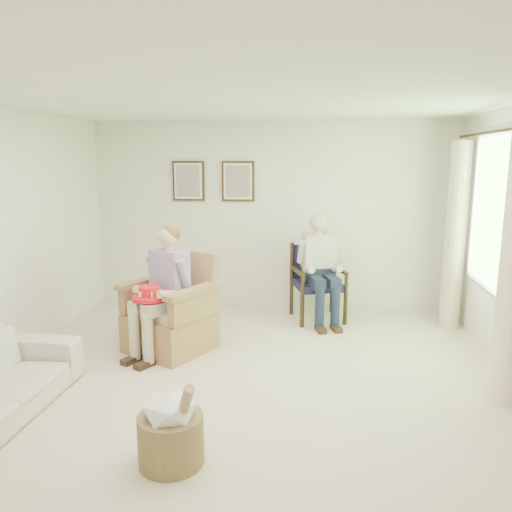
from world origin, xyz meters
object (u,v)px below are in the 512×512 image
wicker_armchair (171,319)px  wood_armchair (318,279)px  person_wicker (166,282)px  person_dark (319,261)px  red_hat (150,295)px  hatbox (171,428)px

wicker_armchair → wood_armchair: wicker_armchair is taller
person_wicker → person_dark: 2.07m
red_hat → hatbox: red_hat is taller
hatbox → person_wicker: bearing=108.2°
person_wicker → hatbox: size_ratio=2.02×
wicker_armchair → red_hat: size_ratio=3.00×
person_wicker → hatbox: bearing=-44.4°
wicker_armchair → person_dark: person_dark is taller
person_dark → hatbox: (-0.97, -3.25, -0.54)m
person_wicker → hatbox: person_wicker is taller
person_wicker → red_hat: bearing=-96.9°
wicker_armchair → red_hat: bearing=-83.4°
wicker_armchair → wood_armchair: (1.60, 1.34, 0.19)m
red_hat → hatbox: (0.75, -1.75, -0.44)m
person_dark → red_hat: (-1.72, -1.49, -0.09)m
person_dark → red_hat: bearing=-157.2°
wood_armchair → person_dark: person_dark is taller
wood_armchair → hatbox: 3.55m
wood_armchair → red_hat: size_ratio=2.72×
person_wicker → person_dark: size_ratio=1.00×
wood_armchair → red_hat: bearing=-154.3°
wood_armchair → person_wicker: bearing=-155.5°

